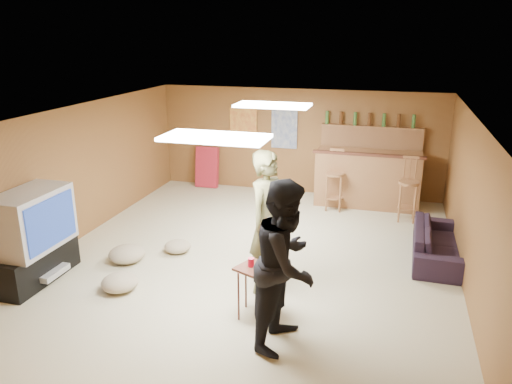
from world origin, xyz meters
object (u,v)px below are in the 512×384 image
(sofa, at_px, (437,243))
(tray_table, at_px, (258,292))
(person_black, at_px, (286,264))
(person_olive, at_px, (269,222))
(bar_counter, at_px, (367,179))
(tv_body, at_px, (32,220))

(sofa, height_order, tray_table, tray_table)
(person_black, bearing_deg, person_olive, 33.04)
(sofa, bearing_deg, person_black, 148.77)
(bar_counter, height_order, person_olive, person_olive)
(tv_body, xyz_separation_m, bar_counter, (4.15, 4.45, -0.35))
(bar_counter, bearing_deg, tray_table, -102.26)
(tray_table, bearing_deg, bar_counter, 77.74)
(tv_body, xyz_separation_m, sofa, (5.35, 2.26, -0.65))
(sofa, bearing_deg, tray_table, 138.38)
(person_olive, bearing_deg, sofa, -32.54)
(sofa, relative_size, tray_table, 2.71)
(person_olive, bearing_deg, person_black, -134.88)
(tv_body, distance_m, sofa, 5.84)
(bar_counter, xyz_separation_m, person_olive, (-1.03, -3.81, 0.40))
(person_olive, height_order, person_black, person_olive)
(tv_body, height_order, sofa, tv_body)
(bar_counter, relative_size, person_black, 1.07)
(tv_body, bearing_deg, sofa, 22.88)
(person_black, xyz_separation_m, sofa, (1.75, 2.71, -0.69))
(person_black, height_order, sofa, person_black)
(person_olive, bearing_deg, tv_body, 123.09)
(person_olive, relative_size, person_black, 1.02)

